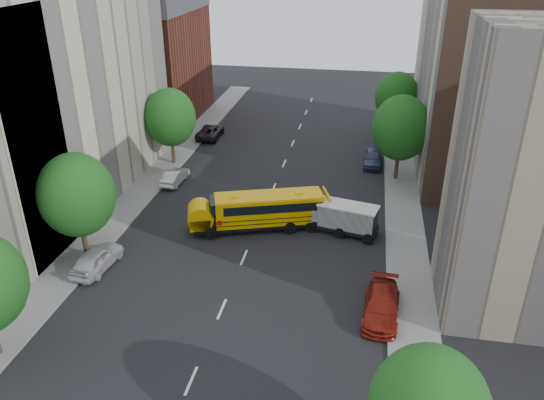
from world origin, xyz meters
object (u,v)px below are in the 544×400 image
(street_tree_1, at_px, (77,195))
(parked_car_0, at_px, (97,259))
(parked_car_3, at_px, (381,305))
(parked_car_1, at_px, (175,176))
(parked_car_2, at_px, (210,131))
(street_tree_4, at_px, (401,128))
(safari_truck, at_px, (342,217))
(school_bus, at_px, (259,209))
(parked_car_4, at_px, (373,158))
(street_tree_2, at_px, (170,117))
(street_tree_5, at_px, (397,97))

(street_tree_1, distance_m, parked_car_0, 4.55)
(street_tree_1, bearing_deg, parked_car_3, -7.87)
(parked_car_1, relative_size, parked_car_2, 0.78)
(street_tree_4, xyz_separation_m, safari_truck, (-4.41, -11.01, -3.80))
(street_tree_1, height_order, school_bus, street_tree_1)
(parked_car_4, bearing_deg, parked_car_2, 165.21)
(street_tree_4, relative_size, school_bus, 0.77)
(parked_car_3, relative_size, parked_car_4, 1.15)
(street_tree_1, xyz_separation_m, parked_car_1, (1.76, 13.42, -4.29))
(safari_truck, bearing_deg, parked_car_2, 143.18)
(street_tree_2, xyz_separation_m, parked_car_1, (1.76, -4.58, -4.17))
(street_tree_4, relative_size, parked_car_3, 1.58)
(safari_truck, relative_size, parked_car_3, 1.15)
(parked_car_2, bearing_deg, street_tree_1, 85.90)
(parked_car_2, distance_m, parked_car_3, 34.86)
(street_tree_5, bearing_deg, parked_car_1, -140.67)
(street_tree_2, distance_m, parked_car_4, 20.46)
(street_tree_1, height_order, safari_truck, street_tree_1)
(street_tree_1, distance_m, safari_truck, 19.28)
(street_tree_2, bearing_deg, street_tree_1, -90.00)
(street_tree_2, distance_m, parked_car_0, 19.66)
(school_bus, bearing_deg, parked_car_4, 41.16)
(school_bus, height_order, parked_car_1, school_bus)
(parked_car_0, distance_m, parked_car_4, 28.98)
(street_tree_4, distance_m, safari_truck, 12.46)
(parked_car_0, xyz_separation_m, parked_car_4, (18.40, 22.39, -0.03))
(safari_truck, height_order, parked_car_3, safari_truck)
(parked_car_3, bearing_deg, parked_car_1, 143.01)
(street_tree_5, distance_m, school_bus, 26.12)
(safari_truck, xyz_separation_m, parked_car_0, (-16.19, -8.18, -0.48))
(street_tree_5, distance_m, parked_car_0, 37.58)
(safari_truck, xyz_separation_m, parked_car_1, (-15.83, 6.43, -0.61))
(parked_car_3, bearing_deg, parked_car_0, 178.88)
(street_tree_1, bearing_deg, street_tree_2, 90.00)
(school_bus, height_order, parked_car_2, school_bus)
(street_tree_5, relative_size, safari_truck, 1.27)
(parked_car_0, bearing_deg, street_tree_2, -80.10)
(safari_truck, xyz_separation_m, parked_car_4, (2.21, 14.21, -0.51))
(parked_car_1, bearing_deg, street_tree_4, -164.41)
(street_tree_5, xyz_separation_m, parked_car_1, (-20.24, -16.58, -4.04))
(street_tree_1, height_order, street_tree_2, street_tree_1)
(street_tree_1, bearing_deg, parked_car_4, 46.95)
(street_tree_1, distance_m, street_tree_4, 28.43)
(street_tree_1, relative_size, street_tree_2, 1.03)
(street_tree_5, bearing_deg, parked_car_2, -169.68)
(street_tree_1, bearing_deg, parked_car_0, -40.39)
(street_tree_1, xyz_separation_m, street_tree_2, (0.00, 18.00, -0.12))
(parked_car_3, xyz_separation_m, parked_car_4, (-0.80, 24.04, 0.02))
(parked_car_1, height_order, parked_car_2, parked_car_2)
(street_tree_2, relative_size, parked_car_3, 1.50)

